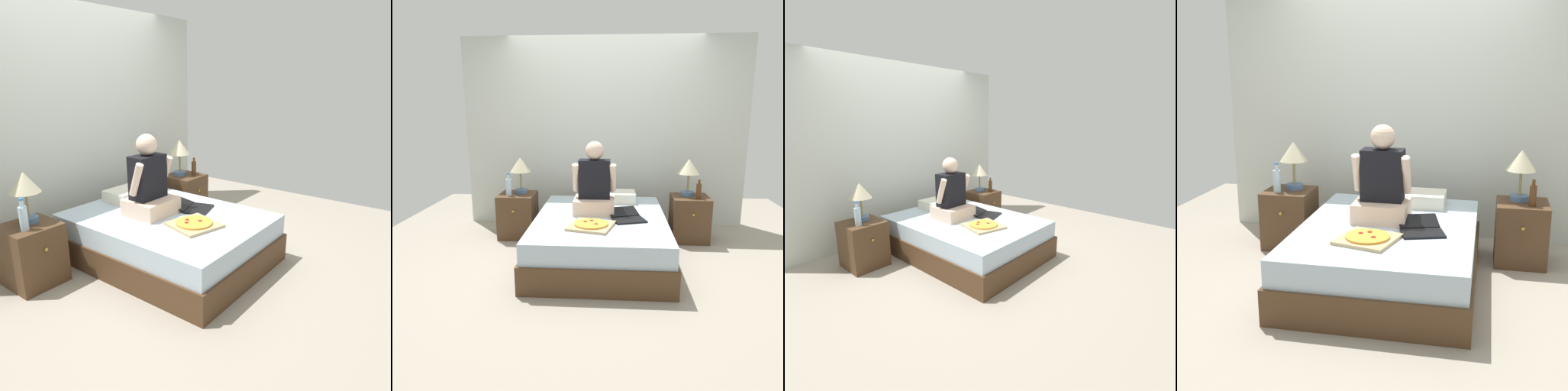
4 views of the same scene
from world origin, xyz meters
TOP-DOWN VIEW (x-y plane):
  - ground_plane at (0.00, 0.00)m, footprint 5.77×5.77m
  - wall_back at (0.00, 1.30)m, footprint 3.77×0.12m
  - bed at (0.00, 0.00)m, footprint 1.41×1.88m
  - nightstand_left at (-1.07, 0.65)m, footprint 0.44×0.47m
  - lamp_on_left_nightstand at (-1.03, 0.70)m, footprint 0.26×0.26m
  - water_bottle at (-1.15, 0.56)m, footprint 0.07×0.07m
  - nightstand_right at (1.07, 0.65)m, footprint 0.44×0.47m
  - lamp_on_right_nightstand at (1.04, 0.70)m, footprint 0.26×0.26m
  - beer_bottle at (1.14, 0.55)m, footprint 0.06×0.06m
  - pillow at (0.14, 0.66)m, footprint 0.52×0.34m
  - person_seated at (-0.08, 0.16)m, footprint 0.47×0.40m
  - laptop at (0.28, -0.09)m, footprint 0.43×0.49m
  - pizza_box at (-0.08, -0.38)m, footprint 0.49×0.49m

SIDE VIEW (x-z plane):
  - ground_plane at x=0.00m, z-range 0.00..0.00m
  - bed at x=0.00m, z-range 0.00..0.47m
  - nightstand_left at x=-1.07m, z-range 0.00..0.55m
  - nightstand_right at x=1.07m, z-range 0.00..0.55m
  - pizza_box at x=-0.08m, z-range 0.47..0.51m
  - laptop at x=0.28m, z-range 0.45..0.53m
  - pillow at x=0.14m, z-range 0.47..0.59m
  - beer_bottle at x=1.14m, z-range 0.53..0.76m
  - water_bottle at x=-1.15m, z-range 0.52..0.80m
  - person_seated at x=-0.08m, z-range 0.37..1.15m
  - lamp_on_left_nightstand at x=-1.03m, z-range 0.65..1.10m
  - lamp_on_right_nightstand at x=1.04m, z-range 0.65..1.10m
  - wall_back at x=0.00m, z-range 0.00..2.50m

